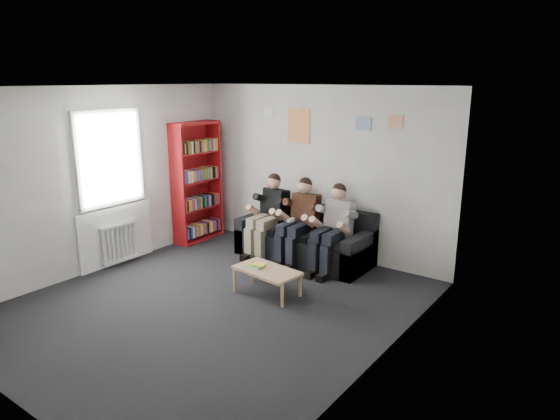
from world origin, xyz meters
name	(u,v)px	position (x,y,z in m)	size (l,w,h in m)	color
room_shell	(209,202)	(0.00, 0.00, 1.35)	(5.00, 5.00, 5.00)	black
sofa	(305,241)	(0.01, 2.09, 0.30)	(2.15, 0.88, 0.83)	black
bookshelf	(197,182)	(-2.07, 1.81, 1.04)	(0.31, 0.94, 2.08)	maroon
coffee_table	(267,272)	(0.36, 0.66, 0.31)	(0.88, 0.49, 0.35)	tan
game_cases	(257,266)	(0.20, 0.64, 0.37)	(0.20, 0.17, 0.04)	silver
person_left	(267,216)	(-0.59, 1.89, 0.66)	(0.41, 0.87, 1.32)	black
person_middle	(298,222)	(0.01, 1.89, 0.66)	(0.41, 0.88, 1.33)	#432516
person_right	(332,229)	(0.61, 1.89, 0.65)	(0.40, 0.86, 1.31)	white
radiator	(120,243)	(-2.15, 0.20, 0.35)	(0.10, 0.64, 0.60)	white
window	(113,199)	(-2.22, 0.20, 1.03)	(0.05, 1.30, 2.36)	white
poster_large	(299,126)	(-0.40, 2.49, 2.05)	(0.42, 0.01, 0.55)	#E5BC50
poster_blue	(363,124)	(0.75, 2.49, 2.15)	(0.25, 0.01, 0.20)	#3868C0
poster_pink	(396,122)	(1.25, 2.49, 2.20)	(0.22, 0.01, 0.18)	#C83E8C
poster_sign	(269,112)	(-1.00, 2.49, 2.25)	(0.20, 0.01, 0.14)	white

